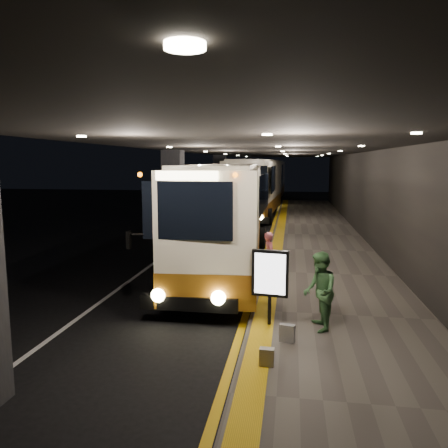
% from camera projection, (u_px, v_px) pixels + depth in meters
% --- Properties ---
extents(ground, '(90.00, 90.00, 0.00)m').
position_uv_depth(ground, '(186.00, 279.00, 14.64)').
color(ground, black).
extents(lane_line_white, '(0.12, 50.00, 0.01)m').
position_uv_depth(lane_line_white, '(174.00, 249.00, 19.81)').
color(lane_line_white, silver).
rests_on(lane_line_white, ground).
extents(kerb_stripe_yellow, '(0.18, 50.00, 0.01)m').
position_uv_depth(kerb_stripe_yellow, '(265.00, 251.00, 19.17)').
color(kerb_stripe_yellow, gold).
rests_on(kerb_stripe_yellow, ground).
extents(sidewalk, '(4.50, 50.00, 0.15)m').
position_uv_depth(sidewalk, '(321.00, 252.00, 18.80)').
color(sidewalk, '#514C44').
rests_on(sidewalk, ground).
extents(tactile_strip, '(0.50, 50.00, 0.01)m').
position_uv_depth(tactile_strip, '(277.00, 248.00, 19.08)').
color(tactile_strip, gold).
rests_on(tactile_strip, sidewalk).
extents(terminal_wall, '(0.10, 50.00, 6.00)m').
position_uv_depth(terminal_wall, '(379.00, 184.00, 18.04)').
color(terminal_wall, black).
rests_on(terminal_wall, ground).
extents(support_columns, '(0.80, 24.80, 4.40)m').
position_uv_depth(support_columns, '(174.00, 203.00, 18.48)').
color(support_columns, black).
rests_on(support_columns, ground).
extents(canopy, '(9.00, 50.00, 0.40)m').
position_uv_depth(canopy, '(270.00, 145.00, 18.50)').
color(canopy, black).
rests_on(canopy, support_columns).
extents(coach_main, '(3.24, 12.00, 3.71)m').
position_uv_depth(coach_main, '(225.00, 221.00, 15.97)').
color(coach_main, '#F0E8C9').
rests_on(coach_main, ground).
extents(coach_second, '(3.23, 12.71, 3.96)m').
position_uv_depth(coach_second, '(256.00, 190.00, 31.07)').
color(coach_second, '#F0E8C9').
rests_on(coach_second, ground).
extents(coach_third, '(2.81, 12.61, 3.96)m').
position_uv_depth(coach_third, '(270.00, 182.00, 45.00)').
color(coach_third, '#F0E8C9').
rests_on(coach_third, ground).
extents(passenger_boarding, '(0.47, 0.63, 1.57)m').
position_uv_depth(passenger_boarding, '(270.00, 257.00, 13.76)').
color(passenger_boarding, '#CC5F6C').
rests_on(passenger_boarding, sidewalk).
extents(passenger_waiting_green, '(0.63, 0.92, 1.78)m').
position_uv_depth(passenger_waiting_green, '(320.00, 291.00, 9.72)').
color(passenger_waiting_green, '#447943').
rests_on(passenger_waiting_green, sidewalk).
extents(bag_polka, '(0.34, 0.21, 0.38)m').
position_uv_depth(bag_polka, '(287.00, 333.00, 9.14)').
color(bag_polka, black).
rests_on(bag_polka, sidewalk).
extents(bag_plain, '(0.28, 0.17, 0.34)m').
position_uv_depth(bag_plain, '(267.00, 357.00, 8.08)').
color(bag_plain, '#B3ABA8').
rests_on(bag_plain, sidewalk).
extents(info_sign, '(0.84, 0.23, 1.77)m').
position_uv_depth(info_sign, '(270.00, 275.00, 9.96)').
color(info_sign, black).
rests_on(info_sign, sidewalk).
extents(stanchion_post, '(0.05, 0.05, 1.05)m').
position_uv_depth(stanchion_post, '(275.00, 278.00, 12.22)').
color(stanchion_post, black).
rests_on(stanchion_post, sidewalk).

